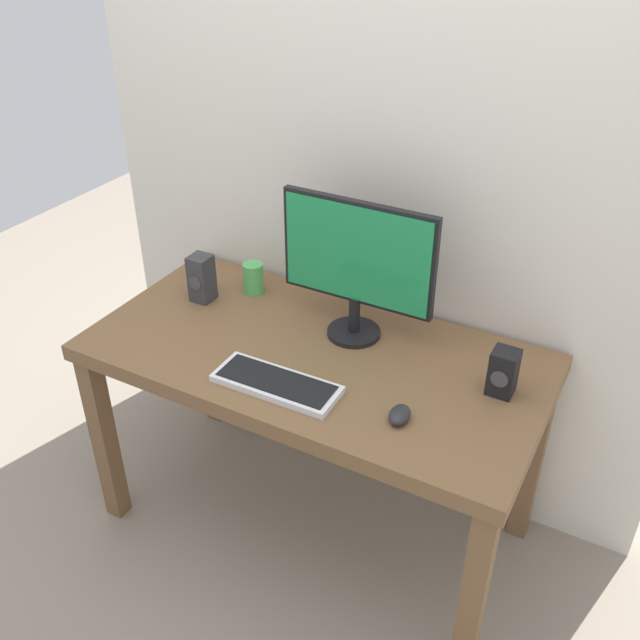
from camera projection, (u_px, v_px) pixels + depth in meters
ground_plane at (315, 519)px, 2.62m from camera, size 6.00×6.00×0.00m
wall_back at (379, 78)px, 2.10m from camera, size 2.07×0.04×3.00m
desk at (315, 375)px, 2.26m from camera, size 1.43×0.72×0.76m
monitor at (357, 262)px, 2.15m from camera, size 0.50×0.17×0.45m
keyboard_primary at (277, 384)px, 2.05m from camera, size 0.38×0.15×0.02m
mouse at (400, 415)px, 1.92m from camera, size 0.07×0.09×0.03m
speaker_right at (503, 372)px, 2.00m from camera, size 0.07×0.08×0.14m
speaker_left at (202, 278)px, 2.43m from camera, size 0.07×0.08×0.17m
coffee_mug at (253, 278)px, 2.49m from camera, size 0.07×0.07×0.11m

